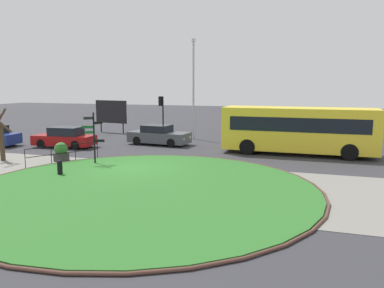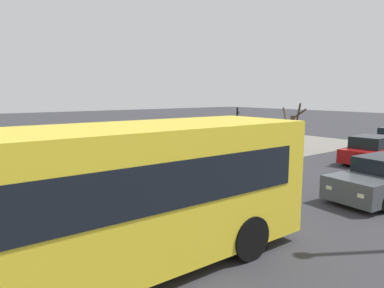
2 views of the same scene
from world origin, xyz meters
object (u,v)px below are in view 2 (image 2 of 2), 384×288
object	(u,v)px
signpost_directional	(237,130)
bus_yellow	(93,200)
bollard_foreground	(204,147)
planter_near_signpost	(270,149)
street_tree_bare	(293,128)
car_near_lane	(372,151)

from	to	relation	value
signpost_directional	bus_yellow	distance (m)	12.72
bus_yellow	bollard_foreground	bearing A→B (deg)	42.94
planter_near_signpost	signpost_directional	bearing A→B (deg)	-6.57
bus_yellow	planter_near_signpost	distance (m)	14.72
bus_yellow	street_tree_bare	bearing A→B (deg)	25.54
bollard_foreground	bus_yellow	world-z (taller)	bus_yellow
planter_near_signpost	street_tree_bare	world-z (taller)	street_tree_bare
bus_yellow	street_tree_bare	size ratio (longest dim) A/B	3.11
signpost_directional	car_near_lane	size ratio (longest dim) A/B	0.66
bus_yellow	planter_near_signpost	world-z (taller)	bus_yellow
signpost_directional	planter_near_signpost	bearing A→B (deg)	173.43
signpost_directional	street_tree_bare	world-z (taller)	street_tree_bare
bollard_foreground	planter_near_signpost	world-z (taller)	planter_near_signpost
street_tree_bare	car_near_lane	bearing A→B (deg)	85.15
bollard_foreground	street_tree_bare	size ratio (longest dim) A/B	0.26
signpost_directional	bus_yellow	xyz separation A→B (m)	(10.70, 6.88, -0.09)
bus_yellow	car_near_lane	world-z (taller)	bus_yellow
car_near_lane	planter_near_signpost	size ratio (longest dim) A/B	4.01
car_near_lane	street_tree_bare	distance (m)	5.43
signpost_directional	car_near_lane	distance (m)	7.14
bus_yellow	street_tree_bare	distance (m)	18.15
planter_near_signpost	street_tree_bare	xyz separation A→B (m)	(-3.37, -1.00, 0.95)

